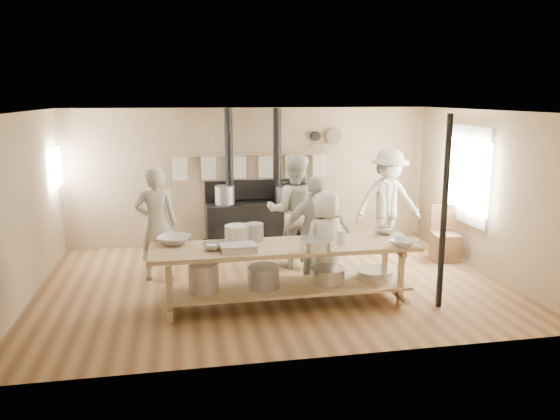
{
  "coord_description": "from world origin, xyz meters",
  "views": [
    {
      "loc": [
        -1.37,
        -7.86,
        2.82
      ],
      "look_at": [
        0.14,
        0.2,
        1.1
      ],
      "focal_mm": 35.0,
      "sensor_mm": 36.0,
      "label": 1
    }
  ],
  "objects_px": {
    "cook_right": "(316,233)",
    "chair": "(445,244)",
    "stove": "(254,220)",
    "prep_table": "(284,268)",
    "cook_left": "(294,211)",
    "cook_by_window": "(388,201)",
    "roasting_pan": "(238,248)",
    "cook_far_left": "(156,224)",
    "cook_center": "(325,241)"
  },
  "relations": [
    {
      "from": "prep_table",
      "to": "cook_left",
      "type": "bearing_deg",
      "value": 73.67
    },
    {
      "from": "prep_table",
      "to": "chair",
      "type": "relative_size",
      "value": 3.79
    },
    {
      "from": "stove",
      "to": "roasting_pan",
      "type": "bearing_deg",
      "value": -101.39
    },
    {
      "from": "roasting_pan",
      "to": "cook_right",
      "type": "bearing_deg",
      "value": 32.81
    },
    {
      "from": "cook_by_window",
      "to": "roasting_pan",
      "type": "relative_size",
      "value": 4.2
    },
    {
      "from": "cook_far_left",
      "to": "roasting_pan",
      "type": "relative_size",
      "value": 3.9
    },
    {
      "from": "stove",
      "to": "cook_center",
      "type": "xyz_separation_m",
      "value": [
        0.69,
        -2.59,
        0.23
      ]
    },
    {
      "from": "cook_far_left",
      "to": "cook_right",
      "type": "relative_size",
      "value": 1.05
    },
    {
      "from": "cook_center",
      "to": "cook_left",
      "type": "bearing_deg",
      "value": -100.91
    },
    {
      "from": "cook_center",
      "to": "cook_right",
      "type": "distance_m",
      "value": 0.2
    },
    {
      "from": "prep_table",
      "to": "cook_far_left",
      "type": "xyz_separation_m",
      "value": [
        -1.73,
        1.41,
        0.37
      ]
    },
    {
      "from": "cook_left",
      "to": "cook_far_left",
      "type": "bearing_deg",
      "value": 16.94
    },
    {
      "from": "cook_left",
      "to": "cook_by_window",
      "type": "relative_size",
      "value": 0.99
    },
    {
      "from": "cook_left",
      "to": "prep_table",
      "type": "bearing_deg",
      "value": 83.48
    },
    {
      "from": "chair",
      "to": "roasting_pan",
      "type": "xyz_separation_m",
      "value": [
        -3.81,
        -1.76,
        0.62
      ]
    },
    {
      "from": "prep_table",
      "to": "cook_by_window",
      "type": "bearing_deg",
      "value": 42.88
    },
    {
      "from": "chair",
      "to": "cook_left",
      "type": "bearing_deg",
      "value": -173.8
    },
    {
      "from": "cook_left",
      "to": "cook_right",
      "type": "distance_m",
      "value": 1.12
    },
    {
      "from": "cook_left",
      "to": "cook_right",
      "type": "height_order",
      "value": "cook_left"
    },
    {
      "from": "roasting_pan",
      "to": "cook_by_window",
      "type": "bearing_deg",
      "value": 38.64
    },
    {
      "from": "cook_right",
      "to": "chair",
      "type": "relative_size",
      "value": 1.77
    },
    {
      "from": "stove",
      "to": "chair",
      "type": "xyz_separation_m",
      "value": [
        3.16,
        -1.48,
        -0.24
      ]
    },
    {
      "from": "cook_right",
      "to": "cook_by_window",
      "type": "height_order",
      "value": "cook_by_window"
    },
    {
      "from": "stove",
      "to": "cook_far_left",
      "type": "bearing_deg",
      "value": -137.24
    },
    {
      "from": "prep_table",
      "to": "chair",
      "type": "height_order",
      "value": "chair"
    },
    {
      "from": "prep_table",
      "to": "chair",
      "type": "bearing_deg",
      "value": 26.0
    },
    {
      "from": "prep_table",
      "to": "cook_by_window",
      "type": "xyz_separation_m",
      "value": [
        2.33,
        2.16,
        0.43
      ]
    },
    {
      "from": "cook_by_window",
      "to": "prep_table",
      "type": "bearing_deg",
      "value": -139.67
    },
    {
      "from": "prep_table",
      "to": "cook_right",
      "type": "bearing_deg",
      "value": 44.55
    },
    {
      "from": "cook_center",
      "to": "chair",
      "type": "height_order",
      "value": "cook_center"
    },
    {
      "from": "cook_left",
      "to": "cook_right",
      "type": "bearing_deg",
      "value": 104.7
    },
    {
      "from": "cook_right",
      "to": "cook_by_window",
      "type": "xyz_separation_m",
      "value": [
        1.74,
        1.58,
        0.11
      ]
    },
    {
      "from": "stove",
      "to": "chair",
      "type": "bearing_deg",
      "value": -25.03
    },
    {
      "from": "roasting_pan",
      "to": "cook_left",
      "type": "bearing_deg",
      "value": 59.05
    },
    {
      "from": "stove",
      "to": "cook_far_left",
      "type": "xyz_separation_m",
      "value": [
        -1.74,
        -1.6,
        0.37
      ]
    },
    {
      "from": "cook_center",
      "to": "roasting_pan",
      "type": "xyz_separation_m",
      "value": [
        -1.34,
        -0.65,
        0.15
      ]
    },
    {
      "from": "prep_table",
      "to": "cook_center",
      "type": "bearing_deg",
      "value": 32.06
    },
    {
      "from": "prep_table",
      "to": "cook_by_window",
      "type": "relative_size",
      "value": 1.89
    },
    {
      "from": "cook_center",
      "to": "chair",
      "type": "relative_size",
      "value": 1.59
    },
    {
      "from": "cook_right",
      "to": "chair",
      "type": "height_order",
      "value": "cook_right"
    },
    {
      "from": "cook_center",
      "to": "stove",
      "type": "bearing_deg",
      "value": -94.76
    },
    {
      "from": "stove",
      "to": "cook_far_left",
      "type": "distance_m",
      "value": 2.39
    },
    {
      "from": "prep_table",
      "to": "cook_right",
      "type": "relative_size",
      "value": 2.14
    },
    {
      "from": "cook_far_left",
      "to": "cook_left",
      "type": "distance_m",
      "value": 2.25
    },
    {
      "from": "cook_far_left",
      "to": "cook_center",
      "type": "xyz_separation_m",
      "value": [
        2.42,
        -0.98,
        -0.13
      ]
    },
    {
      "from": "cook_by_window",
      "to": "stove",
      "type": "bearing_deg",
      "value": 157.28
    },
    {
      "from": "stove",
      "to": "cook_by_window",
      "type": "xyz_separation_m",
      "value": [
        2.33,
        -0.85,
        0.43
      ]
    },
    {
      "from": "cook_far_left",
      "to": "stove",
      "type": "bearing_deg",
      "value": -134.74
    },
    {
      "from": "stove",
      "to": "chair",
      "type": "distance_m",
      "value": 3.5
    },
    {
      "from": "cook_center",
      "to": "cook_by_window",
      "type": "relative_size",
      "value": 0.79
    }
  ]
}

